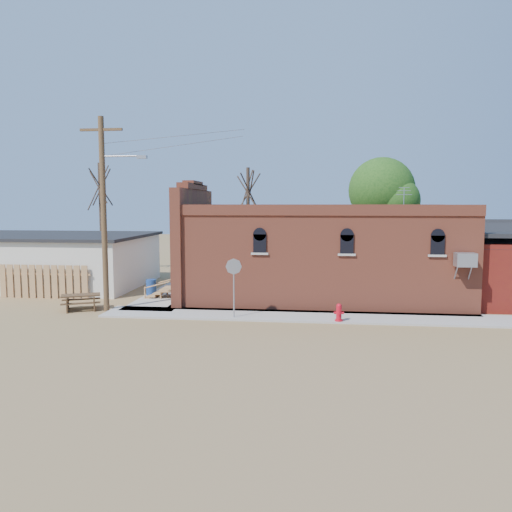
# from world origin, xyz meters

# --- Properties ---
(ground) EXTENTS (120.00, 120.00, 0.00)m
(ground) POSITION_xyz_m (0.00, 0.00, 0.00)
(ground) COLOR olive
(ground) RESTS_ON ground
(sidewalk_south) EXTENTS (19.00, 2.20, 0.08)m
(sidewalk_south) POSITION_xyz_m (1.50, 0.90, 0.04)
(sidewalk_south) COLOR #9E9991
(sidewalk_south) RESTS_ON ground
(sidewalk_west) EXTENTS (2.60, 10.00, 0.08)m
(sidewalk_west) POSITION_xyz_m (-6.30, 6.00, 0.04)
(sidewalk_west) COLOR #9E9991
(sidewalk_west) RESTS_ON ground
(brick_bar) EXTENTS (16.40, 7.97, 6.30)m
(brick_bar) POSITION_xyz_m (1.64, 5.49, 2.34)
(brick_bar) COLOR #A84B33
(brick_bar) RESTS_ON ground
(red_shed) EXTENTS (5.40, 6.40, 4.30)m
(red_shed) POSITION_xyz_m (11.50, 5.50, 2.27)
(red_shed) COLOR maroon
(red_shed) RESTS_ON ground
(wood_fence) EXTENTS (5.20, 0.10, 1.80)m
(wood_fence) POSITION_xyz_m (-12.80, 3.80, 0.90)
(wood_fence) COLOR #A9734C
(wood_fence) RESTS_ON ground
(utility_pole) EXTENTS (3.12, 0.26, 9.00)m
(utility_pole) POSITION_xyz_m (-8.14, 1.20, 4.77)
(utility_pole) COLOR #503820
(utility_pole) RESTS_ON ground
(tree_bare_near) EXTENTS (2.80, 2.80, 7.65)m
(tree_bare_near) POSITION_xyz_m (-3.00, 13.00, 5.96)
(tree_bare_near) COLOR #463328
(tree_bare_near) RESTS_ON ground
(tree_bare_far) EXTENTS (2.80, 2.80, 8.16)m
(tree_bare_far) POSITION_xyz_m (-14.00, 14.00, 6.36)
(tree_bare_far) COLOR #463328
(tree_bare_far) RESTS_ON ground
(tree_leafy) EXTENTS (4.40, 4.40, 8.15)m
(tree_leafy) POSITION_xyz_m (6.00, 13.50, 5.93)
(tree_leafy) COLOR #463328
(tree_leafy) RESTS_ON ground
(fire_hydrant) EXTENTS (0.43, 0.40, 0.75)m
(fire_hydrant) POSITION_xyz_m (2.59, -0.00, 0.45)
(fire_hydrant) COLOR red
(fire_hydrant) RESTS_ON sidewalk_south
(stop_sign) EXTENTS (0.70, 0.19, 2.59)m
(stop_sign) POSITION_xyz_m (-1.95, 0.24, 2.07)
(stop_sign) COLOR #97969C
(stop_sign) RESTS_ON sidewalk_south
(trash_barrel) EXTENTS (0.66, 0.66, 0.84)m
(trash_barrel) POSITION_xyz_m (-7.30, 5.06, 0.50)
(trash_barrel) COLOR navy
(trash_barrel) RESTS_ON sidewalk_west
(picnic_table) EXTENTS (2.16, 1.94, 0.74)m
(picnic_table) POSITION_xyz_m (-9.50, 1.26, 0.48)
(picnic_table) COLOR #4C331E
(picnic_table) RESTS_ON ground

